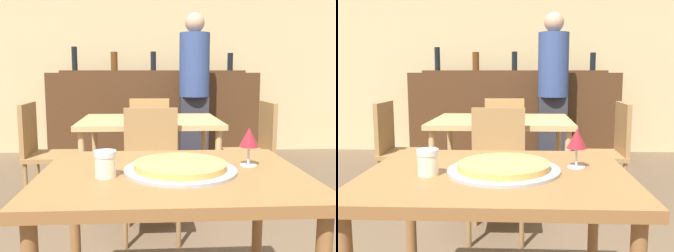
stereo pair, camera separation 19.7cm
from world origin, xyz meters
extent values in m
cube|color=#D1B784|center=(0.00, 3.92, 1.40)|extent=(8.00, 0.05, 2.80)
cube|color=brown|center=(0.00, 0.00, 0.72)|extent=(1.02, 0.80, 0.04)
cylinder|color=brown|center=(-0.45, 0.34, 0.35)|extent=(0.05, 0.05, 0.70)
cylinder|color=brown|center=(0.45, 0.34, 0.35)|extent=(0.05, 0.05, 0.70)
cube|color=tan|center=(-0.07, 1.71, 0.71)|extent=(1.15, 0.83, 0.04)
cylinder|color=tan|center=(-0.58, 1.35, 0.35)|extent=(0.05, 0.05, 0.69)
cylinder|color=tan|center=(0.45, 1.35, 0.35)|extent=(0.05, 0.05, 0.69)
cylinder|color=tan|center=(-0.58, 2.06, 0.35)|extent=(0.05, 0.05, 0.69)
cylinder|color=tan|center=(0.45, 2.06, 0.35)|extent=(0.05, 0.05, 0.69)
cube|color=#4C2D19|center=(0.00, 3.41, 0.56)|extent=(2.60, 0.56, 1.12)
cube|color=#4C2D19|center=(0.00, 3.55, 1.13)|extent=(2.39, 0.24, 0.03)
cylinder|color=black|center=(-1.02, 3.55, 1.30)|extent=(0.07, 0.07, 0.30)
cylinder|color=#5B3314|center=(-0.51, 3.55, 1.27)|extent=(0.09, 0.09, 0.24)
cylinder|color=black|center=(0.00, 3.55, 1.27)|extent=(0.07, 0.07, 0.24)
cylinder|color=black|center=(0.51, 3.55, 1.28)|extent=(0.08, 0.08, 0.26)
cylinder|color=black|center=(1.02, 3.55, 1.26)|extent=(0.07, 0.07, 0.23)
cube|color=olive|center=(-0.07, 1.04, 0.43)|extent=(0.40, 0.40, 0.04)
cube|color=olive|center=(-0.07, 1.22, 0.66)|extent=(0.38, 0.04, 0.43)
cylinder|color=olive|center=(-0.24, 0.87, 0.20)|extent=(0.03, 0.03, 0.41)
cylinder|color=olive|center=(0.10, 0.87, 0.20)|extent=(0.03, 0.03, 0.41)
cylinder|color=olive|center=(-0.24, 1.21, 0.20)|extent=(0.03, 0.03, 0.41)
cylinder|color=olive|center=(0.10, 1.21, 0.20)|extent=(0.03, 0.03, 0.41)
cube|color=olive|center=(-0.07, 2.37, 0.43)|extent=(0.40, 0.40, 0.04)
cube|color=olive|center=(-0.07, 2.19, 0.66)|extent=(0.38, 0.04, 0.43)
cylinder|color=olive|center=(0.10, 2.54, 0.20)|extent=(0.03, 0.03, 0.41)
cylinder|color=olive|center=(-0.24, 2.54, 0.20)|extent=(0.03, 0.03, 0.41)
cylinder|color=olive|center=(0.10, 2.20, 0.20)|extent=(0.03, 0.03, 0.41)
cylinder|color=olive|center=(-0.24, 2.20, 0.20)|extent=(0.03, 0.03, 0.41)
cube|color=olive|center=(-0.89, 1.71, 0.43)|extent=(0.40, 0.40, 0.04)
cube|color=olive|center=(-1.07, 1.71, 0.66)|extent=(0.04, 0.38, 0.43)
cylinder|color=olive|center=(-0.72, 1.54, 0.20)|extent=(0.03, 0.03, 0.41)
cylinder|color=olive|center=(-0.72, 1.88, 0.20)|extent=(0.03, 0.03, 0.41)
cylinder|color=olive|center=(-1.06, 1.54, 0.20)|extent=(0.03, 0.03, 0.41)
cylinder|color=olive|center=(-1.06, 1.88, 0.20)|extent=(0.03, 0.03, 0.41)
cube|color=olive|center=(0.76, 1.71, 0.43)|extent=(0.40, 0.40, 0.04)
cube|color=olive|center=(0.94, 1.71, 0.66)|extent=(0.04, 0.38, 0.43)
cylinder|color=olive|center=(0.59, 1.88, 0.20)|extent=(0.03, 0.03, 0.41)
cylinder|color=olive|center=(0.59, 1.54, 0.20)|extent=(0.03, 0.03, 0.41)
cylinder|color=olive|center=(0.93, 1.88, 0.20)|extent=(0.03, 0.03, 0.41)
cylinder|color=olive|center=(0.93, 1.54, 0.20)|extent=(0.03, 0.03, 0.41)
cylinder|color=#A3A3A8|center=(0.03, 0.00, 0.75)|extent=(0.44, 0.44, 0.01)
cylinder|color=gold|center=(0.03, 0.00, 0.76)|extent=(0.36, 0.36, 0.02)
cylinder|color=beige|center=(-0.25, -0.06, 0.78)|extent=(0.08, 0.08, 0.08)
cylinder|color=silver|center=(-0.25, -0.06, 0.83)|extent=(0.08, 0.08, 0.02)
cube|color=#2D2D38|center=(0.45, 2.83, 0.43)|extent=(0.32, 0.18, 0.85)
cylinder|color=#33477F|center=(0.45, 2.83, 1.20)|extent=(0.34, 0.34, 0.71)
sphere|color=tan|center=(0.45, 2.83, 1.67)|extent=(0.22, 0.22, 0.22)
cylinder|color=silver|center=(0.32, 0.08, 0.74)|extent=(0.07, 0.07, 0.00)
cylinder|color=silver|center=(0.32, 0.08, 0.78)|extent=(0.01, 0.01, 0.07)
cone|color=maroon|center=(0.32, 0.08, 0.86)|extent=(0.08, 0.08, 0.08)
camera|label=1|loc=(-0.10, -1.40, 1.12)|focal=40.00mm
camera|label=2|loc=(0.10, -1.40, 1.12)|focal=40.00mm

